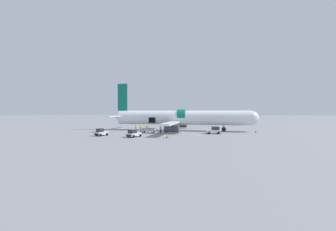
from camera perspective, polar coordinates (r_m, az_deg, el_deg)
ground_plane at (r=49.14m, az=3.61°, el=-4.55°), size 500.00×500.00×0.00m
apron_marking_line at (r=44.03m, az=4.65°, el=-5.19°), size 27.43×0.61×0.01m
airplane at (r=52.50m, az=3.33°, el=-0.67°), size 37.24×30.13×12.33m
baggage_tug_lead at (r=43.08m, az=-18.01°, el=-4.56°), size 2.32×2.72×1.48m
baggage_tug_mid at (r=45.81m, az=12.54°, el=-4.13°), size 3.44×2.54×1.56m
baggage_tug_rear at (r=39.54m, az=-9.48°, el=-5.02°), size 2.50×3.21×1.43m
baggage_cart_loading at (r=46.62m, az=-5.47°, el=-4.15°), size 4.25×2.11×1.12m
ground_crew_loader_a at (r=46.79m, az=-8.92°, el=-3.70°), size 0.62×0.47×1.77m
ground_crew_loader_b at (r=49.12m, az=-7.55°, el=-3.47°), size 0.57×0.57×1.76m
ground_crew_driver at (r=49.53m, az=-5.77°, el=-3.55°), size 0.53×0.48×1.57m
ground_crew_supervisor at (r=45.36m, az=-2.09°, el=-3.81°), size 0.57×0.58×1.81m
safety_cone_nose at (r=51.95m, az=23.13°, el=-4.04°), size 0.45×0.45×0.57m
safety_cone_engine_left at (r=37.79m, az=-0.23°, el=-5.72°), size 0.57×0.57×0.71m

